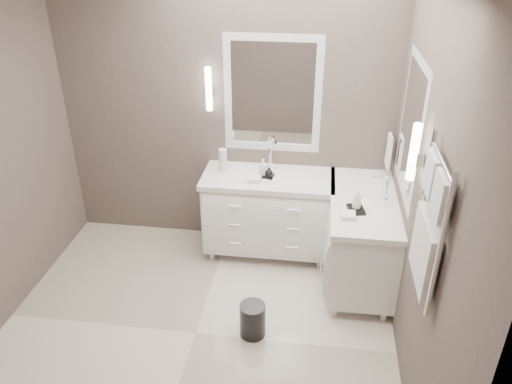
# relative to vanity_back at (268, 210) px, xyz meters

# --- Properties ---
(floor) EXTENTS (3.20, 3.00, 0.01)m
(floor) POSITION_rel_vanity_back_xyz_m (-0.45, -1.23, -0.49)
(floor) COLOR silver
(floor) RESTS_ON ground
(wall_back) EXTENTS (3.20, 0.01, 2.70)m
(wall_back) POSITION_rel_vanity_back_xyz_m (-0.45, 0.28, 0.86)
(wall_back) COLOR #564945
(wall_back) RESTS_ON floor
(wall_front) EXTENTS (3.20, 0.01, 2.70)m
(wall_front) POSITION_rel_vanity_back_xyz_m (-0.45, -2.73, 0.86)
(wall_front) COLOR #564945
(wall_front) RESTS_ON floor
(wall_right) EXTENTS (0.01, 3.00, 2.70)m
(wall_right) POSITION_rel_vanity_back_xyz_m (1.15, -1.23, 0.86)
(wall_right) COLOR #564945
(wall_right) RESTS_ON floor
(vanity_back) EXTENTS (1.24, 0.59, 0.97)m
(vanity_back) POSITION_rel_vanity_back_xyz_m (0.00, 0.00, 0.00)
(vanity_back) COLOR white
(vanity_back) RESTS_ON floor
(vanity_right) EXTENTS (0.59, 1.24, 0.97)m
(vanity_right) POSITION_rel_vanity_back_xyz_m (0.88, -0.33, 0.00)
(vanity_right) COLOR white
(vanity_right) RESTS_ON floor
(mirror_back) EXTENTS (0.90, 0.02, 1.10)m
(mirror_back) POSITION_rel_vanity_back_xyz_m (-0.00, 0.26, 1.06)
(mirror_back) COLOR white
(mirror_back) RESTS_ON wall_back
(mirror_right) EXTENTS (0.02, 0.90, 1.10)m
(mirror_right) POSITION_rel_vanity_back_xyz_m (1.14, -0.43, 1.06)
(mirror_right) COLOR white
(mirror_right) RESTS_ON wall_right
(sconce_back) EXTENTS (0.06, 0.06, 0.40)m
(sconce_back) POSITION_rel_vanity_back_xyz_m (-0.58, 0.20, 1.11)
(sconce_back) COLOR white
(sconce_back) RESTS_ON wall_back
(sconce_right) EXTENTS (0.06, 0.06, 0.40)m
(sconce_right) POSITION_rel_vanity_back_xyz_m (1.08, -1.01, 1.11)
(sconce_right) COLOR white
(sconce_right) RESTS_ON wall_right
(towel_bar_corner) EXTENTS (0.03, 0.22, 0.30)m
(towel_bar_corner) POSITION_rel_vanity_back_xyz_m (1.09, 0.13, 0.63)
(towel_bar_corner) COLOR white
(towel_bar_corner) RESTS_ON wall_right
(towel_ladder) EXTENTS (0.06, 0.58, 0.90)m
(towel_ladder) POSITION_rel_vanity_back_xyz_m (1.10, -1.63, 0.91)
(towel_ladder) COLOR white
(towel_ladder) RESTS_ON wall_right
(waste_bin) EXTENTS (0.23, 0.23, 0.29)m
(waste_bin) POSITION_rel_vanity_back_xyz_m (0.01, -1.17, -0.34)
(waste_bin) COLOR black
(waste_bin) RESTS_ON floor
(amenity_tray_back) EXTENTS (0.16, 0.13, 0.02)m
(amenity_tray_back) POSITION_rel_vanity_back_xyz_m (-0.02, -0.02, 0.38)
(amenity_tray_back) COLOR black
(amenity_tray_back) RESTS_ON vanity_back
(amenity_tray_right) EXTENTS (0.16, 0.19, 0.02)m
(amenity_tray_right) POSITION_rel_vanity_back_xyz_m (0.79, -0.53, 0.38)
(amenity_tray_right) COLOR black
(amenity_tray_right) RESTS_ON vanity_right
(water_bottle) EXTENTS (0.09, 0.09, 0.23)m
(water_bottle) POSITION_rel_vanity_back_xyz_m (-0.44, 0.05, 0.48)
(water_bottle) COLOR silver
(water_bottle) RESTS_ON vanity_back
(soap_bottle_a) EXTENTS (0.09, 0.09, 0.15)m
(soap_bottle_a) POSITION_rel_vanity_back_xyz_m (-0.05, -0.00, 0.46)
(soap_bottle_a) COLOR white
(soap_bottle_a) RESTS_ON amenity_tray_back
(soap_bottle_b) EXTENTS (0.09, 0.09, 0.10)m
(soap_bottle_b) POSITION_rel_vanity_back_xyz_m (0.01, -0.05, 0.43)
(soap_bottle_b) COLOR black
(soap_bottle_b) RESTS_ON amenity_tray_back
(soap_bottle_c) EXTENTS (0.07, 0.08, 0.18)m
(soap_bottle_c) POSITION_rel_vanity_back_xyz_m (0.79, -0.53, 0.48)
(soap_bottle_c) COLOR white
(soap_bottle_c) RESTS_ON amenity_tray_right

